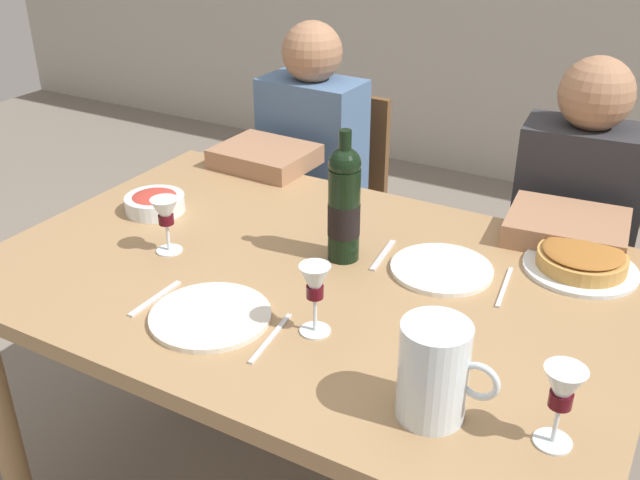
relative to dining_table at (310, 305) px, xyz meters
The scene contains 18 objects.
dining_table is the anchor object (origin of this frame).
wine_bottle 0.26m from the dining_table, 70.33° to the left, with size 0.08×0.08×0.32m.
water_pitcher 0.56m from the dining_table, 36.77° to the right, with size 0.17×0.12×0.18m.
baked_tart 0.64m from the dining_table, 30.23° to the left, with size 0.26×0.26×0.06m.
salad_bowl 0.55m from the dining_table, behind, with size 0.16×0.16×0.05m.
wine_glass_left_diner 0.31m from the dining_table, 57.18° to the right, with size 0.06×0.06×0.15m.
wine_glass_right_diner 0.41m from the dining_table, 166.75° to the right, with size 0.07×0.07×0.14m.
wine_glass_centre 0.72m from the dining_table, 24.45° to the right, with size 0.07×0.07×0.15m.
dinner_plate_left_setting 0.32m from the dining_table, 30.06° to the left, with size 0.24×0.24×0.01m, color white.
dinner_plate_right_setting 0.30m from the dining_table, 107.02° to the right, with size 0.26×0.26×0.01m, color silver.
fork_left_setting 0.21m from the dining_table, 53.08° to the left, with size 0.16×0.01×0.01m, color silver.
knife_left_setting 0.45m from the dining_table, 20.30° to the left, with size 0.18×0.01×0.01m, color silver.
knife_right_setting 0.29m from the dining_table, 76.00° to the right, with size 0.18×0.01×0.01m, color silver.
spoon_right_setting 0.37m from the dining_table, 130.74° to the right, with size 0.16×0.01×0.01m, color silver.
chair_left 1.03m from the dining_table, 116.21° to the left, with size 0.41×0.41×0.87m.
diner_left 0.81m from the dining_table, 124.01° to the left, with size 0.35×0.51×1.16m.
chair_right 0.99m from the dining_table, 62.99° to the left, with size 0.44×0.44×0.87m.
diner_right 0.78m from the dining_table, 53.86° to the left, with size 0.37×0.53×1.16m.
Camera 1 is at (0.74, -1.25, 1.60)m, focal length 40.55 mm.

